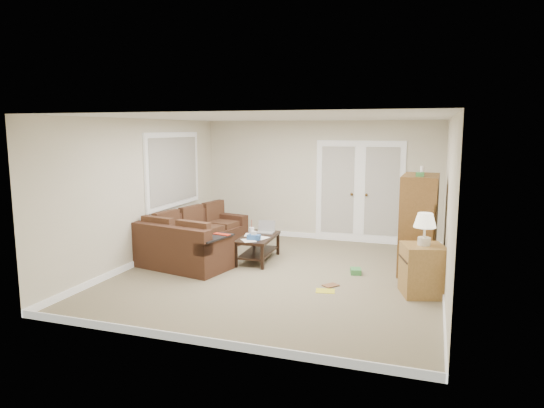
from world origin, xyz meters
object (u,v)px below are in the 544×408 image
(coffee_table, at_px, (258,247))
(tv_armoire, at_px, (419,223))
(side_cabinet, at_px, (423,266))
(sectional_sofa, at_px, (192,242))

(coffee_table, xyz_separation_m, tv_armoire, (2.71, 0.19, 0.56))
(side_cabinet, bearing_deg, coffee_table, 144.20)
(coffee_table, bearing_deg, side_cabinet, -21.90)
(side_cabinet, bearing_deg, tv_armoire, 78.70)
(coffee_table, distance_m, side_cabinet, 2.98)
(sectional_sofa, xyz_separation_m, coffee_table, (1.20, 0.21, -0.06))
(coffee_table, height_order, tv_armoire, tv_armoire)
(coffee_table, bearing_deg, tv_armoire, 0.92)
(side_cabinet, bearing_deg, sectional_sofa, 152.41)
(sectional_sofa, relative_size, side_cabinet, 2.36)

